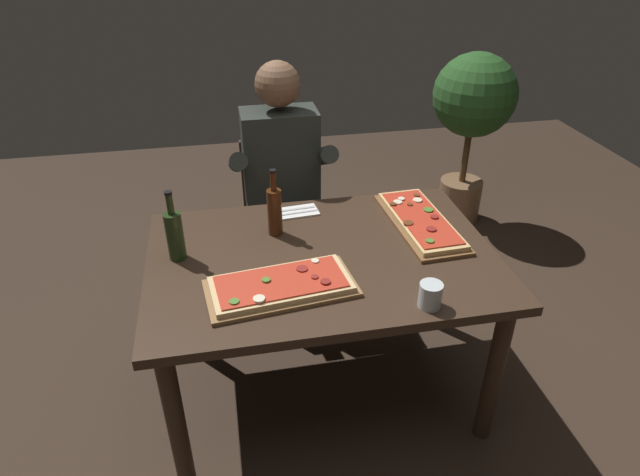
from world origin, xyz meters
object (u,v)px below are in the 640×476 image
at_px(dining_table, 322,274).
at_px(pizza_rectangular_front, 281,286).
at_px(potted_plant_corner, 472,111).
at_px(diner_chair, 281,212).
at_px(oil_bottle_amber, 175,234).
at_px(wine_bottle_dark, 275,210).
at_px(tumbler_near_camera, 430,296).
at_px(pizza_rectangular_left, 420,221).
at_px(seated_diner, 282,179).

bearing_deg(dining_table, pizza_rectangular_front, -133.79).
height_order(pizza_rectangular_front, potted_plant_corner, potted_plant_corner).
bearing_deg(diner_chair, potted_plant_corner, 22.27).
bearing_deg(potted_plant_corner, oil_bottle_amber, -144.66).
bearing_deg(oil_bottle_amber, wine_bottle_dark, 15.65).
bearing_deg(potted_plant_corner, pizza_rectangular_front, -132.55).
bearing_deg(tumbler_near_camera, oil_bottle_amber, 151.02).
bearing_deg(pizza_rectangular_front, dining_table, 46.21).
distance_m(tumbler_near_camera, diner_chair, 1.34).
bearing_deg(tumbler_near_camera, diner_chair, 106.45).
xyz_separation_m(pizza_rectangular_left, tumbler_near_camera, (-0.17, -0.55, 0.02)).
relative_size(pizza_rectangular_left, diner_chair, 0.68).
bearing_deg(pizza_rectangular_left, potted_plant_corner, 57.08).
bearing_deg(diner_chair, pizza_rectangular_left, -52.63).
bearing_deg(potted_plant_corner, dining_table, -132.36).
height_order(oil_bottle_amber, diner_chair, oil_bottle_amber).
distance_m(dining_table, potted_plant_corner, 1.91).
xyz_separation_m(dining_table, seated_diner, (-0.06, 0.74, 0.10)).
distance_m(wine_bottle_dark, diner_chair, 0.75).
bearing_deg(seated_diner, diner_chair, 90.00).
relative_size(tumbler_near_camera, diner_chair, 0.11).
bearing_deg(wine_bottle_dark, pizza_rectangular_left, -4.63).
relative_size(pizza_rectangular_left, wine_bottle_dark, 1.99).
relative_size(pizza_rectangular_front, wine_bottle_dark, 1.92).
bearing_deg(seated_diner, dining_table, -85.08).
relative_size(wine_bottle_dark, oil_bottle_amber, 1.01).
bearing_deg(pizza_rectangular_front, pizza_rectangular_left, 28.23).
distance_m(pizza_rectangular_front, seated_diner, 0.95).
xyz_separation_m(dining_table, potted_plant_corner, (1.28, 1.41, 0.15)).
xyz_separation_m(diner_chair, seated_diner, (-0.00, -0.12, 0.26)).
distance_m(dining_table, tumbler_near_camera, 0.52).
bearing_deg(potted_plant_corner, seated_diner, -153.49).
relative_size(dining_table, pizza_rectangular_left, 2.36).
relative_size(pizza_rectangular_front, tumbler_near_camera, 6.16).
relative_size(dining_table, oil_bottle_amber, 4.73).
height_order(pizza_rectangular_front, tumbler_near_camera, tumbler_near_camera).
bearing_deg(tumbler_near_camera, dining_table, 127.81).
bearing_deg(pizza_rectangular_left, oil_bottle_amber, -176.56).
xyz_separation_m(wine_bottle_dark, diner_chair, (0.10, 0.65, -0.37)).
bearing_deg(seated_diner, tumbler_near_camera, -71.91).
distance_m(pizza_rectangular_front, tumbler_near_camera, 0.54).
bearing_deg(dining_table, oil_bottle_amber, 170.87).
xyz_separation_m(pizza_rectangular_front, tumbler_near_camera, (0.50, -0.19, 0.02)).
xyz_separation_m(dining_table, tumbler_near_camera, (0.31, -0.39, 0.14)).
height_order(pizza_rectangular_front, seated_diner, seated_diner).
bearing_deg(seated_diner, oil_bottle_amber, -128.29).
xyz_separation_m(oil_bottle_amber, seated_diner, (0.51, 0.64, -0.11)).
bearing_deg(wine_bottle_dark, diner_chair, 81.18).
height_order(oil_bottle_amber, seated_diner, seated_diner).
height_order(wine_bottle_dark, diner_chair, wine_bottle_dark).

